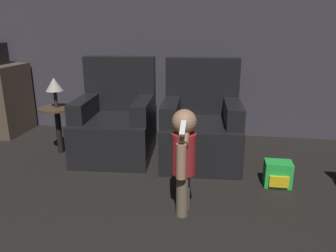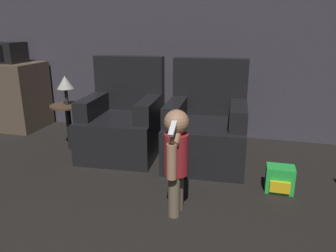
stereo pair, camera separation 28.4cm
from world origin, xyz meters
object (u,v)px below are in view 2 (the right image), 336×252
at_px(armchair_left, 123,122).
at_px(toy_backpack, 280,179).
at_px(microwave, 5,52).
at_px(person_toddler, 176,154).
at_px(lamp, 65,83).
at_px(armchair_right, 206,129).

xyz_separation_m(armchair_left, toy_backpack, (1.62, -0.50, -0.24)).
bearing_deg(microwave, toy_backpack, -16.04).
xyz_separation_m(person_toddler, microwave, (-2.69, 1.55, 0.54)).
xyz_separation_m(person_toddler, toy_backpack, (0.77, 0.56, -0.36)).
height_order(person_toddler, microwave, microwave).
distance_m(person_toddler, toy_backpack, 1.02).
bearing_deg(toy_backpack, person_toddler, -144.32).
bearing_deg(lamp, microwave, 155.25).
height_order(person_toddler, lamp, lamp).
height_order(person_toddler, toy_backpack, person_toddler).
distance_m(armchair_right, lamp, 1.60).
height_order(toy_backpack, lamp, lamp).
distance_m(toy_backpack, microwave, 3.72).
relative_size(microwave, lamp, 1.46).
bearing_deg(person_toddler, lamp, -121.17).
relative_size(toy_backpack, lamp, 0.72).
relative_size(armchair_right, microwave, 2.21).
bearing_deg(microwave, person_toddler, -29.96).
relative_size(armchair_left, person_toddler, 1.29).
relative_size(person_toddler, microwave, 1.72).
xyz_separation_m(armchair_left, lamp, (-0.63, -0.06, 0.41)).
height_order(microwave, lamp, microwave).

